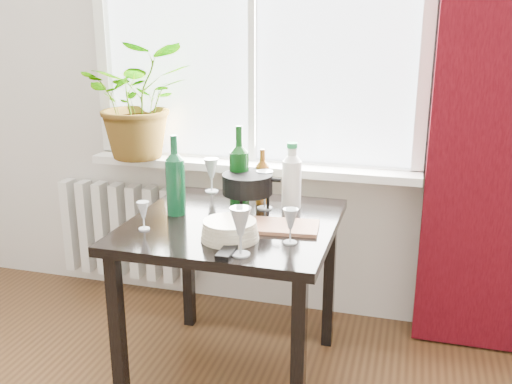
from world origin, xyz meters
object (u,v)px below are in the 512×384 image
(bottle_amber, at_px, (262,176))
(radiator, at_px, (127,231))
(wineglass_front_left, at_px, (143,216))
(cutting_board, at_px, (283,227))
(wineglass_front_right, at_px, (241,231))
(wine_bottle_right, at_px, (239,166))
(fondue_pot, at_px, (247,193))
(potted_plant, at_px, (140,101))
(wine_bottle_left, at_px, (175,174))
(wineglass_back_center, at_px, (265,189))
(plate_stack, at_px, (230,230))
(wineglass_back_left, at_px, (211,175))
(table, at_px, (233,241))
(cleaning_bottle, at_px, (292,175))
(wineglass_far_right, at_px, (290,226))
(tv_remote, at_px, (229,250))

(bottle_amber, bearing_deg, radiator, 157.70)
(wineglass_front_left, distance_m, cutting_board, 0.56)
(radiator, distance_m, wineglass_front_right, 1.46)
(wine_bottle_right, bearing_deg, fondue_pot, -45.49)
(potted_plant, distance_m, cutting_board, 1.15)
(wineglass_front_left, bearing_deg, wine_bottle_left, 77.57)
(radiator, relative_size, cutting_board, 2.84)
(bottle_amber, bearing_deg, fondue_pot, -105.08)
(bottle_amber, height_order, cutting_board, bottle_amber)
(radiator, relative_size, wineglass_front_left, 6.77)
(wine_bottle_right, xyz_separation_m, wineglass_back_center, (0.12, 0.00, -0.10))
(potted_plant, xyz_separation_m, plate_stack, (0.74, -0.75, -0.37))
(potted_plant, bearing_deg, plate_stack, -45.62)
(wineglass_front_right, xyz_separation_m, plate_stack, (-0.09, 0.14, -0.06))
(wineglass_back_left, distance_m, plate_stack, 0.65)
(wineglass_back_center, bearing_deg, radiator, 154.97)
(radiator, height_order, table, table)
(bottle_amber, relative_size, wineglass_front_left, 2.19)
(plate_stack, bearing_deg, table, 105.08)
(wine_bottle_left, xyz_separation_m, wine_bottle_right, (0.23, 0.17, 0.01))
(table, relative_size, cleaning_bottle, 2.82)
(wine_bottle_right, relative_size, cutting_board, 1.33)
(wine_bottle_left, relative_size, wineglass_back_left, 2.08)
(bottle_amber, bearing_deg, wineglass_far_right, -62.60)
(wineglass_back_center, relative_size, wineglass_front_left, 1.51)
(wineglass_far_right, bearing_deg, wineglass_back_center, 118.06)
(wineglass_front_right, distance_m, wineglass_back_left, 0.80)
(radiator, relative_size, wineglass_far_right, 5.77)
(radiator, bearing_deg, wineglass_back_left, -22.43)
(wine_bottle_left, xyz_separation_m, cleaning_bottle, (0.46, 0.22, -0.03))
(plate_stack, distance_m, fondue_pot, 0.34)
(bottle_amber, relative_size, wineglass_back_center, 1.45)
(wineglass_front_right, bearing_deg, bottle_amber, 97.83)
(wine_bottle_right, bearing_deg, wineglass_far_right, -49.53)
(radiator, relative_size, cleaning_bottle, 2.65)
(fondue_pot, bearing_deg, radiator, 160.19)
(wine_bottle_left, bearing_deg, wineglass_front_left, -102.43)
(wine_bottle_right, height_order, fondue_pot, wine_bottle_right)
(potted_plant, relative_size, wine_bottle_left, 1.71)
(fondue_pot, xyz_separation_m, cutting_board, (0.20, -0.16, -0.08))
(wineglass_back_left, height_order, tv_remote, wineglass_back_left)
(wineglass_far_right, bearing_deg, wine_bottle_right, 130.47)
(wineglass_back_left, relative_size, tv_remote, 0.99)
(radiator, bearing_deg, cutting_board, -31.60)
(plate_stack, xyz_separation_m, cutting_board, (0.17, 0.17, -0.03))
(wine_bottle_left, distance_m, cleaning_bottle, 0.51)
(wineglass_far_right, height_order, cutting_board, wineglass_far_right)
(wineglass_back_left, relative_size, wineglass_front_left, 1.44)
(table, relative_size, wineglass_far_right, 6.13)
(cleaning_bottle, height_order, wineglass_front_left, cleaning_bottle)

